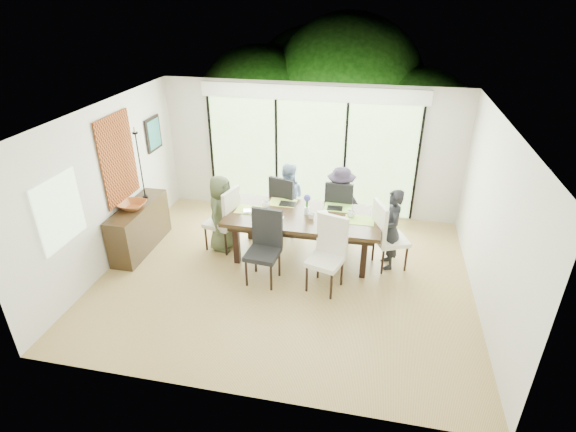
% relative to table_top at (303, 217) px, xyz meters
% --- Properties ---
extents(floor, '(6.00, 5.00, 0.01)m').
position_rel_table_top_xyz_m(floor, '(-0.18, -0.68, -0.80)').
color(floor, olive).
rests_on(floor, ground).
extents(ceiling, '(6.00, 5.00, 0.01)m').
position_rel_table_top_xyz_m(ceiling, '(-0.18, -0.68, 1.91)').
color(ceiling, white).
rests_on(ceiling, wall_back).
extents(wall_back, '(6.00, 0.02, 2.70)m').
position_rel_table_top_xyz_m(wall_back, '(-0.18, 1.83, 0.56)').
color(wall_back, beige).
rests_on(wall_back, floor).
extents(wall_front, '(6.00, 0.02, 2.70)m').
position_rel_table_top_xyz_m(wall_front, '(-0.18, -3.19, 0.56)').
color(wall_front, beige).
rests_on(wall_front, floor).
extents(wall_left, '(0.02, 5.00, 2.70)m').
position_rel_table_top_xyz_m(wall_left, '(-3.19, -0.68, 0.56)').
color(wall_left, silver).
rests_on(wall_left, floor).
extents(wall_right, '(0.02, 5.00, 2.70)m').
position_rel_table_top_xyz_m(wall_right, '(2.83, -0.68, 0.56)').
color(wall_right, silver).
rests_on(wall_right, floor).
extents(glass_doors, '(4.20, 0.02, 2.30)m').
position_rel_table_top_xyz_m(glass_doors, '(-0.18, 1.79, 0.41)').
color(glass_doors, '#598C3F').
rests_on(glass_doors, wall_back).
extents(blinds_header, '(4.40, 0.06, 0.28)m').
position_rel_table_top_xyz_m(blinds_header, '(-0.18, 1.78, 1.71)').
color(blinds_header, white).
rests_on(blinds_header, wall_back).
extents(mullion_a, '(0.05, 0.04, 2.30)m').
position_rel_table_top_xyz_m(mullion_a, '(-2.28, 1.78, 0.41)').
color(mullion_a, black).
rests_on(mullion_a, wall_back).
extents(mullion_b, '(0.05, 0.04, 2.30)m').
position_rel_table_top_xyz_m(mullion_b, '(-0.88, 1.78, 0.41)').
color(mullion_b, black).
rests_on(mullion_b, wall_back).
extents(mullion_c, '(0.05, 0.04, 2.30)m').
position_rel_table_top_xyz_m(mullion_c, '(0.52, 1.78, 0.41)').
color(mullion_c, black).
rests_on(mullion_c, wall_back).
extents(mullion_d, '(0.05, 0.04, 2.30)m').
position_rel_table_top_xyz_m(mullion_d, '(1.92, 1.78, 0.41)').
color(mullion_d, black).
rests_on(mullion_d, wall_back).
extents(side_window, '(0.02, 0.90, 1.00)m').
position_rel_table_top_xyz_m(side_window, '(-3.15, -1.88, 0.71)').
color(side_window, '#8CAD7F').
rests_on(side_window, wall_left).
extents(deck, '(6.00, 1.80, 0.10)m').
position_rel_table_top_xyz_m(deck, '(-0.18, 2.72, -0.84)').
color(deck, brown).
rests_on(deck, ground).
extents(rail_top, '(6.00, 0.08, 0.06)m').
position_rel_table_top_xyz_m(rail_top, '(-0.18, 3.52, -0.24)').
color(rail_top, '#513A22').
rests_on(rail_top, deck).
extents(foliage_left, '(3.20, 3.20, 3.20)m').
position_rel_table_top_xyz_m(foliage_left, '(-1.98, 4.52, 0.65)').
color(foliage_left, '#14380F').
rests_on(foliage_left, ground).
extents(foliage_mid, '(4.00, 4.00, 4.00)m').
position_rel_table_top_xyz_m(foliage_mid, '(0.22, 5.12, 1.01)').
color(foliage_mid, '#14380F').
rests_on(foliage_mid, ground).
extents(foliage_right, '(2.80, 2.80, 2.80)m').
position_rel_table_top_xyz_m(foliage_right, '(2.02, 4.32, 0.47)').
color(foliage_right, '#14380F').
rests_on(foliage_right, ground).
extents(foliage_far, '(3.60, 3.60, 3.60)m').
position_rel_table_top_xyz_m(foliage_far, '(-0.78, 5.82, 0.83)').
color(foliage_far, '#14380F').
rests_on(foliage_far, ground).
extents(table_top, '(2.63, 1.21, 0.07)m').
position_rel_table_top_xyz_m(table_top, '(0.00, 0.00, 0.00)').
color(table_top, black).
rests_on(table_top, floor).
extents(table_apron, '(2.42, 0.99, 0.11)m').
position_rel_table_top_xyz_m(table_apron, '(0.00, 0.00, -0.10)').
color(table_apron, black).
rests_on(table_apron, floor).
extents(table_leg_fl, '(0.10, 0.10, 0.76)m').
position_rel_table_top_xyz_m(table_leg_fl, '(-1.08, -0.43, -0.41)').
color(table_leg_fl, black).
rests_on(table_leg_fl, floor).
extents(table_leg_fr, '(0.10, 0.10, 0.76)m').
position_rel_table_top_xyz_m(table_leg_fr, '(1.08, -0.43, -0.41)').
color(table_leg_fr, black).
rests_on(table_leg_fr, floor).
extents(table_leg_bl, '(0.10, 0.10, 0.76)m').
position_rel_table_top_xyz_m(table_leg_bl, '(-1.08, 0.43, -0.41)').
color(table_leg_bl, black).
rests_on(table_leg_bl, floor).
extents(table_leg_br, '(0.10, 0.10, 0.76)m').
position_rel_table_top_xyz_m(table_leg_br, '(1.08, 0.43, -0.41)').
color(table_leg_br, black).
rests_on(table_leg_br, floor).
extents(chair_left_end, '(0.61, 0.61, 1.21)m').
position_rel_table_top_xyz_m(chair_left_end, '(-1.50, 0.00, -0.19)').
color(chair_left_end, beige).
rests_on(chair_left_end, floor).
extents(chair_right_end, '(0.67, 0.67, 1.21)m').
position_rel_table_top_xyz_m(chair_right_end, '(1.50, 0.00, -0.19)').
color(chair_right_end, silver).
rests_on(chair_right_end, floor).
extents(chair_far_left, '(0.63, 0.63, 1.21)m').
position_rel_table_top_xyz_m(chair_far_left, '(-0.45, 0.85, -0.19)').
color(chair_far_left, black).
rests_on(chair_far_left, floor).
extents(chair_far_right, '(0.53, 0.53, 1.21)m').
position_rel_table_top_xyz_m(chair_far_right, '(0.55, 0.85, -0.19)').
color(chair_far_right, black).
rests_on(chair_far_right, floor).
extents(chair_near_left, '(0.55, 0.55, 1.21)m').
position_rel_table_top_xyz_m(chair_near_left, '(-0.50, -0.87, -0.19)').
color(chair_near_left, black).
rests_on(chair_near_left, floor).
extents(chair_near_right, '(0.63, 0.63, 1.21)m').
position_rel_table_top_xyz_m(chair_near_right, '(0.50, -0.87, -0.19)').
color(chair_near_right, silver).
rests_on(chair_near_right, floor).
extents(person_left_end, '(0.52, 0.72, 1.42)m').
position_rel_table_top_xyz_m(person_left_end, '(-1.48, 0.00, -0.08)').
color(person_left_end, '#475237').
rests_on(person_left_end, floor).
extents(person_right_end, '(0.55, 0.74, 1.42)m').
position_rel_table_top_xyz_m(person_right_end, '(1.48, 0.00, -0.08)').
color(person_right_end, black).
rests_on(person_right_end, floor).
extents(person_far_left, '(0.68, 0.45, 1.42)m').
position_rel_table_top_xyz_m(person_far_left, '(-0.45, 0.83, -0.08)').
color(person_far_left, '#7F97B7').
rests_on(person_far_left, floor).
extents(person_far_right, '(0.71, 0.50, 1.42)m').
position_rel_table_top_xyz_m(person_far_right, '(0.55, 0.83, -0.08)').
color(person_far_right, '#241E2D').
rests_on(person_far_right, floor).
extents(placemat_left, '(0.48, 0.35, 0.01)m').
position_rel_table_top_xyz_m(placemat_left, '(-0.95, 0.00, 0.04)').
color(placemat_left, '#A2BF44').
rests_on(placemat_left, table_top).
extents(placemat_right, '(0.48, 0.35, 0.01)m').
position_rel_table_top_xyz_m(placemat_right, '(0.95, 0.00, 0.04)').
color(placemat_right, '#81B23F').
rests_on(placemat_right, table_top).
extents(placemat_far_l, '(0.48, 0.35, 0.01)m').
position_rel_table_top_xyz_m(placemat_far_l, '(-0.45, 0.40, 0.04)').
color(placemat_far_l, '#ADC245').
rests_on(placemat_far_l, table_top).
extents(placemat_far_r, '(0.48, 0.35, 0.01)m').
position_rel_table_top_xyz_m(placemat_far_r, '(0.55, 0.40, 0.04)').
color(placemat_far_r, '#86C446').
rests_on(placemat_far_r, table_top).
extents(placemat_paper, '(0.48, 0.35, 0.01)m').
position_rel_table_top_xyz_m(placemat_paper, '(-0.55, -0.30, 0.04)').
color(placemat_paper, white).
rests_on(placemat_paper, table_top).
extents(tablet_far_l, '(0.29, 0.20, 0.01)m').
position_rel_table_top_xyz_m(tablet_far_l, '(-0.35, 0.35, 0.05)').
color(tablet_far_l, black).
rests_on(tablet_far_l, table_top).
extents(tablet_far_r, '(0.26, 0.19, 0.01)m').
position_rel_table_top_xyz_m(tablet_far_r, '(0.50, 0.35, 0.05)').
color(tablet_far_r, black).
rests_on(tablet_far_r, table_top).
extents(papers, '(0.33, 0.24, 0.00)m').
position_rel_table_top_xyz_m(papers, '(0.70, -0.05, 0.04)').
color(papers, white).
rests_on(papers, table_top).
extents(platter_base, '(0.29, 0.29, 0.03)m').
position_rel_table_top_xyz_m(platter_base, '(-0.55, -0.30, 0.05)').
color(platter_base, white).
rests_on(platter_base, table_top).
extents(platter_snacks, '(0.22, 0.22, 0.02)m').
position_rel_table_top_xyz_m(platter_snacks, '(-0.55, -0.30, 0.07)').
color(platter_snacks, '#CA6517').
rests_on(platter_snacks, table_top).
extents(vase, '(0.09, 0.09, 0.13)m').
position_rel_table_top_xyz_m(vase, '(0.05, 0.05, 0.10)').
color(vase, silver).
rests_on(vase, table_top).
extents(hyacinth_stems, '(0.04, 0.04, 0.18)m').
position_rel_table_top_xyz_m(hyacinth_stems, '(0.05, 0.05, 0.23)').
color(hyacinth_stems, '#337226').
rests_on(hyacinth_stems, table_top).
extents(hyacinth_blooms, '(0.12, 0.12, 0.12)m').
position_rel_table_top_xyz_m(hyacinth_blooms, '(0.05, 0.05, 0.34)').
color(hyacinth_blooms, '#4545AC').
rests_on(hyacinth_blooms, table_top).
extents(laptop, '(0.41, 0.31, 0.03)m').
position_rel_table_top_xyz_m(laptop, '(-0.85, -0.10, 0.05)').
color(laptop, silver).
rests_on(laptop, table_top).
extents(cup_a, '(0.17, 0.17, 0.11)m').
position_rel_table_top_xyz_m(cup_a, '(-0.70, 0.15, 0.09)').
color(cup_a, white).
rests_on(cup_a, table_top).
extents(cup_b, '(0.16, 0.16, 0.10)m').
position_rel_table_top_xyz_m(cup_b, '(0.15, -0.10, 0.08)').
color(cup_b, white).
rests_on(cup_b, table_top).
extents(cup_c, '(0.19, 0.19, 0.11)m').
position_rel_table_top_xyz_m(cup_c, '(0.80, 0.10, 0.09)').
color(cup_c, white).
rests_on(cup_c, table_top).
extents(book, '(0.26, 0.29, 0.02)m').
position_rel_table_top_xyz_m(book, '(0.25, 0.05, 0.04)').
color(book, white).
rests_on(book, table_top).
extents(sideboard, '(0.43, 1.53, 0.86)m').
position_rel_table_top_xyz_m(sideboard, '(-2.94, -0.32, -0.36)').
color(sideboard, black).
rests_on(sideboard, floor).
extents(bowl, '(0.45, 0.45, 0.11)m').
position_rel_table_top_xyz_m(bowl, '(-2.94, -0.42, 0.13)').
color(bowl, brown).
rests_on(bowl, sideboard).
extents(candlestick_base, '(0.10, 0.10, 0.04)m').
position_rel_table_top_xyz_m(candlestick_base, '(-2.94, 0.03, 0.09)').
color(candlestick_base, black).
rests_on(candlestick_base, sideboard).
extents(candlestick_shaft, '(0.02, 0.02, 1.19)m').
position_rel_table_top_xyz_m(candlestick_shaft, '(-2.94, 0.03, 0.69)').
color(candlestick_shaft, black).
rests_on(candlestick_shaft, sideboard).
extents(candlestick_pan, '(0.10, 0.10, 0.03)m').
position_rel_table_top_xyz_m(candlestick_pan, '(-2.94, 0.03, 1.28)').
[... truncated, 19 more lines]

